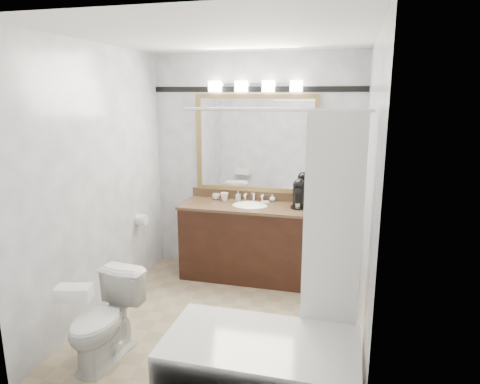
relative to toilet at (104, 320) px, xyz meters
name	(u,v)px	position (x,y,z in m)	size (l,w,h in m)	color
room	(223,189)	(0.73, 0.79, 0.91)	(2.42, 2.62, 2.52)	tan
vanity	(250,240)	(0.73, 1.80, 0.10)	(1.53, 0.58, 0.97)	black
mirror	(255,144)	(0.73, 2.07, 1.16)	(1.40, 0.04, 1.10)	olive
vanity_light_bar	(255,86)	(0.73, 2.02, 1.79)	(1.02, 0.14, 0.12)	silver
accent_stripe	(256,89)	(0.73, 2.08, 1.76)	(2.40, 0.01, 0.06)	black
bathtub	(264,361)	(1.29, -0.11, -0.06)	(1.30, 0.75, 1.96)	white
tp_roll	(142,220)	(-0.41, 1.45, 0.36)	(0.12, 0.12, 0.11)	white
toilet	(104,320)	(0.00, 0.00, 0.00)	(0.38, 0.67, 0.68)	white
tissue_box	(74,293)	(0.00, -0.33, 0.39)	(0.24, 0.13, 0.10)	white
coffee_maker	(299,193)	(1.27, 1.85, 0.67)	(0.16, 0.21, 0.32)	black
cup_left	(216,196)	(0.29, 1.97, 0.54)	(0.08, 0.08, 0.07)	white
cup_right	(224,196)	(0.40, 1.95, 0.55)	(0.09, 0.09, 0.09)	white
soap_bottle_a	(238,196)	(0.55, 2.00, 0.56)	(0.05, 0.05, 0.10)	white
soap_bottle_b	(272,198)	(0.95, 2.02, 0.55)	(0.06, 0.06, 0.08)	white
soap_bar	(265,202)	(0.88, 1.92, 0.52)	(0.08, 0.05, 0.03)	beige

